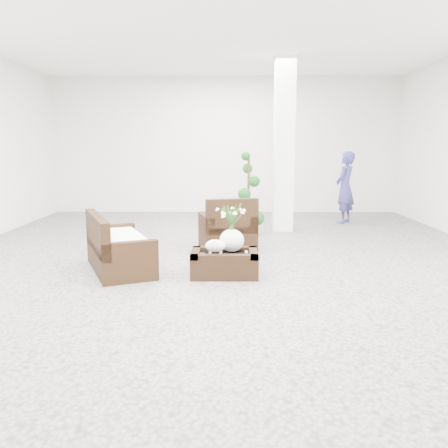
{
  "coord_description": "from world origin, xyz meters",
  "views": [
    {
      "loc": [
        0.05,
        -6.87,
        1.77
      ],
      "look_at": [
        0.0,
        -0.1,
        0.62
      ],
      "focal_mm": 37.48,
      "sensor_mm": 36.0,
      "label": 1
    }
  ],
  "objects_px": {
    "loveseat": "(120,242)",
    "topiary": "(248,194)",
    "coffee_table": "(224,264)",
    "armchair": "(227,223)"
  },
  "relations": [
    {
      "from": "armchair",
      "to": "coffee_table",
      "type": "bearing_deg",
      "value": 75.25
    },
    {
      "from": "coffee_table",
      "to": "armchair",
      "type": "height_order",
      "value": "armchair"
    },
    {
      "from": "armchair",
      "to": "loveseat",
      "type": "relative_size",
      "value": 0.6
    },
    {
      "from": "armchair",
      "to": "loveseat",
      "type": "height_order",
      "value": "armchair"
    },
    {
      "from": "armchair",
      "to": "topiary",
      "type": "xyz_separation_m",
      "value": [
        0.42,
        1.47,
        0.35
      ]
    },
    {
      "from": "topiary",
      "to": "loveseat",
      "type": "bearing_deg",
      "value": -125.13
    },
    {
      "from": "coffee_table",
      "to": "armchair",
      "type": "bearing_deg",
      "value": 88.68
    },
    {
      "from": "coffee_table",
      "to": "armchair",
      "type": "distance_m",
      "value": 1.62
    },
    {
      "from": "coffee_table",
      "to": "topiary",
      "type": "xyz_separation_m",
      "value": [
        0.46,
        3.06,
        0.65
      ]
    },
    {
      "from": "loveseat",
      "to": "topiary",
      "type": "bearing_deg",
      "value": -58.67
    }
  ]
}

